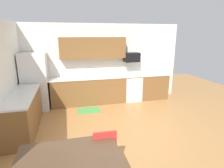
% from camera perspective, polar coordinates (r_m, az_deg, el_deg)
% --- Properties ---
extents(ground_plane, '(12.00, 12.00, 0.00)m').
position_cam_1_polar(ground_plane, '(4.61, 3.11, -15.28)').
color(ground_plane, '#B77F47').
extents(wall_back, '(5.80, 0.10, 2.70)m').
position_cam_1_polar(wall_back, '(6.64, -3.47, 6.50)').
color(wall_back, white).
rests_on(wall_back, ground).
extents(cabinet_run_back, '(2.51, 0.60, 0.90)m').
position_cam_1_polar(cabinet_run_back, '(6.42, -7.09, -2.11)').
color(cabinet_run_back, brown).
rests_on(cabinet_run_back, ground).
extents(cabinet_run_back_right, '(1.04, 0.60, 0.90)m').
position_cam_1_polar(cabinet_run_back_right, '(7.09, 12.32, -0.72)').
color(cabinet_run_back_right, brown).
rests_on(cabinet_run_back_right, ground).
extents(cabinet_run_left, '(0.60, 2.00, 0.90)m').
position_cam_1_polar(cabinet_run_left, '(5.09, -25.68, -8.18)').
color(cabinet_run_left, brown).
rests_on(cabinet_run_left, ground).
extents(countertop_back, '(4.80, 0.64, 0.04)m').
position_cam_1_polar(countertop_back, '(6.38, -2.83, 2.23)').
color(countertop_back, silver).
rests_on(countertop_back, cabinet_run_back).
extents(countertop_left, '(0.64, 2.00, 0.04)m').
position_cam_1_polar(countertop_left, '(4.94, -26.29, -3.14)').
color(countertop_left, silver).
rests_on(countertop_left, cabinet_run_left).
extents(upper_cabinets_back, '(2.20, 0.34, 0.70)m').
position_cam_1_polar(upper_cabinets_back, '(6.31, -5.90, 11.04)').
color(upper_cabinets_back, brown).
extents(refrigerator, '(0.76, 0.70, 1.79)m').
position_cam_1_polar(refrigerator, '(6.27, -22.61, 0.64)').
color(refrigerator, white).
rests_on(refrigerator, ground).
extents(oven_range, '(0.60, 0.60, 0.91)m').
position_cam_1_polar(oven_range, '(6.77, 6.10, -1.14)').
color(oven_range, white).
rests_on(oven_range, ground).
extents(microwave, '(0.54, 0.36, 0.32)m').
position_cam_1_polar(microwave, '(6.65, 6.06, 8.24)').
color(microwave, black).
extents(sink_basin, '(0.48, 0.40, 0.14)m').
position_cam_1_polar(sink_basin, '(6.31, -7.71, 1.59)').
color(sink_basin, '#A5A8AD').
rests_on(sink_basin, countertop_back).
extents(sink_faucet, '(0.02, 0.02, 0.24)m').
position_cam_1_polar(sink_faucet, '(6.45, -7.94, 3.33)').
color(sink_faucet, '#B2B5BA').
rests_on(sink_faucet, countertop_back).
extents(dining_table, '(1.40, 0.90, 0.74)m').
position_cam_1_polar(dining_table, '(2.75, -13.04, -22.03)').
color(dining_table, brown).
rests_on(dining_table, ground).
extents(chair_near_table, '(0.41, 0.41, 0.85)m').
position_cam_1_polar(chair_near_table, '(3.09, -1.78, -21.13)').
color(chair_near_table, red).
rests_on(chair_near_table, ground).
extents(floor_mat, '(0.70, 0.50, 0.01)m').
position_cam_1_polar(floor_mat, '(5.96, -7.21, -8.06)').
color(floor_mat, '#4CA54C').
rests_on(floor_mat, ground).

